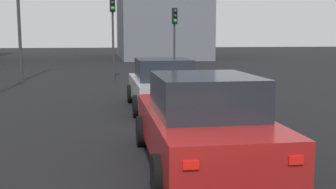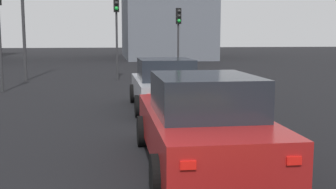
% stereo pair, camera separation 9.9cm
% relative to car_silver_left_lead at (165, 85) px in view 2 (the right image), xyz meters
% --- Properties ---
extents(car_silver_left_lead, '(4.39, 2.08, 1.60)m').
position_rel_car_silver_left_lead_xyz_m(car_silver_left_lead, '(0.00, 0.00, 0.00)').
color(car_silver_left_lead, '#A8AAB2').
rests_on(car_silver_left_lead, ground_plane).
extents(car_red_left_second, '(4.73, 2.14, 1.65)m').
position_rel_car_silver_left_lead_xyz_m(car_red_left_second, '(-5.98, 0.15, 0.02)').
color(car_red_left_second, maroon).
rests_on(car_red_left_second, ground_plane).
extents(traffic_light_near_right, '(0.32, 0.29, 4.42)m').
position_rel_car_silver_left_lead_xyz_m(traffic_light_near_right, '(9.07, 1.27, 2.40)').
color(traffic_light_near_right, '#2D2D30').
rests_on(traffic_light_near_right, ground_plane).
extents(traffic_light_far_left, '(0.32, 0.30, 3.88)m').
position_rel_car_silver_left_lead_xyz_m(traffic_light_far_left, '(10.86, -2.29, 2.03)').
color(traffic_light_far_left, '#2D2D30').
rests_on(traffic_light_far_left, ground_plane).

